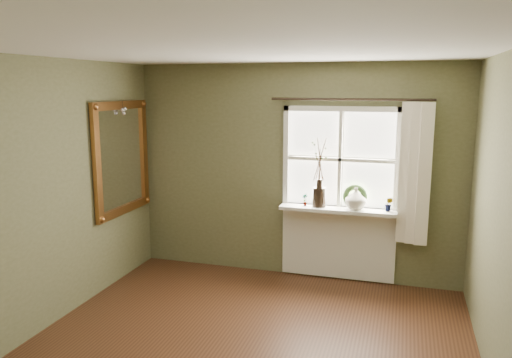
{
  "coord_description": "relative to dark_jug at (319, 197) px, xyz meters",
  "views": [
    {
      "loc": [
        1.27,
        -3.61,
        2.32
      ],
      "look_at": [
        -0.28,
        1.55,
        1.32
      ],
      "focal_mm": 35.0,
      "sensor_mm": 36.0,
      "label": 1
    }
  ],
  "objects": [
    {
      "name": "window_frame",
      "position": [
        0.22,
        0.11,
        0.44
      ],
      "size": [
        1.36,
        0.06,
        1.24
      ],
      "color": "white",
      "rests_on": "wall_back"
    },
    {
      "name": "curtain",
      "position": [
        1.06,
        0.01,
        0.33
      ],
      "size": [
        0.36,
        0.12,
        1.59
      ],
      "primitive_type": "cube",
      "color": "white",
      "rests_on": "wall_back"
    },
    {
      "name": "gilt_mirror",
      "position": [
        -2.29,
        -0.54,
        0.45
      ],
      "size": [
        0.1,
        1.13,
        1.35
      ],
      "color": "white",
      "rests_on": "wall_left"
    },
    {
      "name": "cream_vase",
      "position": [
        0.43,
        0.0,
        0.01
      ],
      "size": [
        0.3,
        0.3,
        0.26
      ],
      "primitive_type": "imported",
      "rotation": [
        0.0,
        0.0,
        -0.24
      ],
      "color": "beige",
      "rests_on": "window_sill"
    },
    {
      "name": "potted_plant_left",
      "position": [
        -0.17,
        0.0,
        -0.04
      ],
      "size": [
        0.09,
        0.08,
        0.15
      ],
      "primitive_type": "imported",
      "rotation": [
        0.0,
        0.0,
        -0.43
      ],
      "color": "#2B461F",
      "rests_on": "window_sill"
    },
    {
      "name": "ceiling",
      "position": [
        -0.33,
        -2.12,
        1.56
      ],
      "size": [
        4.5,
        4.5,
        0.0
      ],
      "primitive_type": "plane",
      "color": "silver",
      "rests_on": "ground"
    },
    {
      "name": "window_apron",
      "position": [
        0.22,
        0.11,
        -0.58
      ],
      "size": [
        1.36,
        0.04,
        0.88
      ],
      "primitive_type": "cube",
      "color": "white",
      "rests_on": "ground"
    },
    {
      "name": "wall_back",
      "position": [
        -0.33,
        0.18,
        0.26
      ],
      "size": [
        4.0,
        0.1,
        2.6
      ],
      "primitive_type": "cube",
      "color": "#606140",
      "rests_on": "ground"
    },
    {
      "name": "potted_plant_right",
      "position": [
        0.8,
        0.0,
        -0.03
      ],
      "size": [
        0.11,
        0.1,
        0.17
      ],
      "primitive_type": "imported",
      "rotation": [
        0.0,
        0.0,
        -0.38
      ],
      "color": "#2B461F",
      "rests_on": "window_sill"
    },
    {
      "name": "wall_left",
      "position": [
        -2.38,
        -2.12,
        0.26
      ],
      "size": [
        0.1,
        4.5,
        2.6
      ],
      "primitive_type": "cube",
      "color": "#606140",
      "rests_on": "ground"
    },
    {
      "name": "wreath",
      "position": [
        0.41,
        0.04,
        -0.01
      ],
      "size": [
        0.29,
        0.14,
        0.29
      ],
      "primitive_type": "torus",
      "rotation": [
        1.36,
        0.0,
        -0.03
      ],
      "color": "#2B461F",
      "rests_on": "window_sill"
    },
    {
      "name": "dark_jug",
      "position": [
        0.0,
        0.0,
        0.0
      ],
      "size": [
        0.17,
        0.17,
        0.23
      ],
      "primitive_type": "cylinder",
      "rotation": [
        0.0,
        0.0,
        -0.06
      ],
      "color": "black",
      "rests_on": "window_sill"
    },
    {
      "name": "curtain_rod",
      "position": [
        0.32,
        0.05,
        1.14
      ],
      "size": [
        1.84,
        0.03,
        0.03
      ],
      "primitive_type": "cylinder",
      "rotation": [
        0.0,
        1.57,
        0.0
      ],
      "color": "black",
      "rests_on": "wall_back"
    },
    {
      "name": "window_sill",
      "position": [
        0.22,
        0.0,
        -0.14
      ],
      "size": [
        1.36,
        0.26,
        0.04
      ],
      "primitive_type": "cube",
      "color": "white",
      "rests_on": "wall_back"
    }
  ]
}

